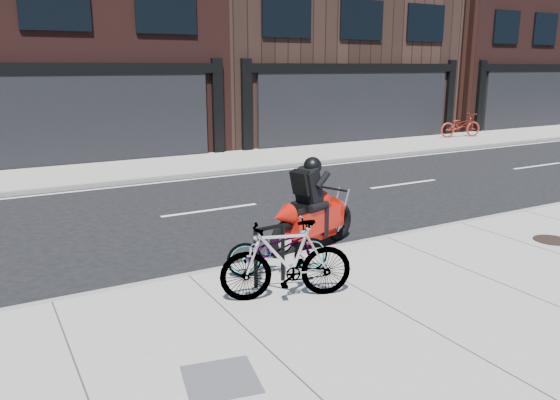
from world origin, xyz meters
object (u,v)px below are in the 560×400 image
bicycle_rear (286,260)px  manhole_cover (552,240)px  bicycle_front (278,248)px  utility_grate (221,379)px  motorcycle (317,211)px  bicycle_far (460,125)px  bike_rack (269,250)px

bicycle_rear → manhole_cover: bicycle_rear is taller
bicycle_front → utility_grate: (-1.99, -2.34, -0.42)m
motorcycle → bicycle_far: motorcycle is taller
bicycle_front → manhole_cover: 5.43m
bicycle_rear → bicycle_far: size_ratio=0.90×
utility_grate → bicycle_rear: bearing=41.8°
bicycle_front → motorcycle: 1.75m
bicycle_far → utility_grate: bearing=138.3°
bicycle_far → manhole_cover: bearing=150.5°
bike_rack → manhole_cover: 5.70m
bicycle_front → bike_rack: bearing=150.0°
bicycle_front → bicycle_far: size_ratio=0.78×
bicycle_rear → manhole_cover: (5.66, -0.20, -0.55)m
bicycle_front → utility_grate: 3.10m
motorcycle → bicycle_far: bearing=14.6°
bicycle_rear → motorcycle: size_ratio=0.82×
bike_rack → motorcycle: bearing=38.0°
bicycle_rear → motorcycle: bearing=155.8°
utility_grate → bicycle_front: bearing=49.6°
bike_rack → utility_grate: 2.69m
bicycle_far → utility_grate: bicycle_far is taller
bicycle_far → motorcycle: bearing=136.0°
bike_rack → motorcycle: (1.72, 1.35, 0.05)m
bicycle_front → manhole_cover: bicycle_front is taller
manhole_cover → utility_grate: 7.41m
bike_rack → bicycle_rear: bicycle_rear is taller
bicycle_far → utility_grate: size_ratio=2.76×
bicycle_front → bicycle_rear: bearing=173.9°
bicycle_front → manhole_cover: (5.31, -1.07, -0.42)m
utility_grate → bicycle_far: bearing=36.6°
bike_rack → motorcycle: motorcycle is taller
motorcycle → utility_grate: size_ratio=3.03×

